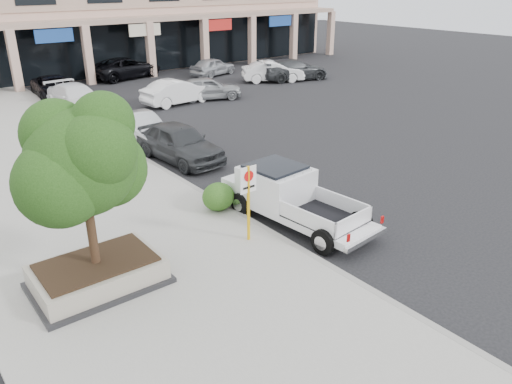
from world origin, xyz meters
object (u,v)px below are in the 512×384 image
lot_car_f (273,71)px  curb_car_b (141,129)px  lot_car_e (213,67)px  curb_car_a (179,142)px  lot_car_c (294,70)px  pickup_truck (298,199)px  lot_car_a (208,88)px  lot_car_d (125,68)px  planter_tree (85,160)px  curb_car_c (77,98)px  curb_car_d (55,87)px  no_parking_sign (248,193)px  planter (98,274)px  lot_car_b (178,92)px

lot_car_f → curb_car_b: bearing=147.0°
curb_car_b → lot_car_e: size_ratio=1.05×
curb_car_a → lot_car_c: 19.35m
pickup_truck → lot_car_c: bearing=43.0°
curb_car_b → lot_car_c: (16.42, 7.51, 0.06)m
lot_car_a → lot_car_d: (-1.00, 10.17, 0.06)m
lot_car_f → lot_car_a: bearing=134.4°
pickup_truck → lot_car_c: 24.41m
planter_tree → curb_car_a: planter_tree is taller
planter_tree → curb_car_c: (6.02, 18.37, -2.65)m
curb_car_c → lot_car_a: 8.00m
curb_car_b → curb_car_d: curb_car_b is taller
curb_car_d → lot_car_f: bearing=-11.1°
pickup_truck → lot_car_c: pickup_truck is taller
no_parking_sign → pickup_truck: 2.19m
curb_car_d → lot_car_a: size_ratio=1.16×
planter_tree → curb_car_c: planter_tree is taller
no_parking_sign → pickup_truck: (2.04, 0.13, -0.77)m
planter → curb_car_d: bearing=74.7°
no_parking_sign → lot_car_c: size_ratio=0.42×
planter_tree → curb_car_d: planter_tree is taller
planter_tree → lot_car_c: 28.82m
no_parking_sign → lot_car_c: bearing=45.1°
pickup_truck → lot_car_d: bearing=71.3°
planter_tree → lot_car_a: 21.39m
lot_car_a → lot_car_c: bearing=-59.6°
lot_car_a → lot_car_b: size_ratio=0.94×
lot_car_b → lot_car_d: (1.10, 10.04, 0.04)m
planter_tree → curb_car_d: bearing=74.9°
no_parking_sign → lot_car_b: size_ratio=0.50×
lot_car_a → lot_car_f: lot_car_f is taller
no_parking_sign → curb_car_c: no_parking_sign is taller
pickup_truck → lot_car_c: size_ratio=1.01×
planter → curb_car_d: 23.71m
curb_car_d → lot_car_b: 8.43m
pickup_truck → curb_car_a: 7.56m
curb_car_c → lot_car_b: (5.60, -2.04, -0.01)m
planter → lot_car_c: lot_car_c is taller
curb_car_d → lot_car_e: size_ratio=1.20×
curb_car_b → curb_car_c: curb_car_c is taller
planter_tree → lot_car_d: size_ratio=0.69×
planter → lot_car_f: 27.92m
no_parking_sign → lot_car_d: size_ratio=0.40×
no_parking_sign → curb_car_c: bearing=84.7°
curb_car_d → lot_car_b: lot_car_b is taller
lot_car_f → no_parking_sign: bearing=167.2°
curb_car_a → lot_car_b: (5.21, 9.23, -0.05)m
curb_car_b → curb_car_a: bearing=-87.2°
lot_car_b → lot_car_e: 9.83m
curb_car_a → curb_car_d: (-0.29, 15.62, -0.11)m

